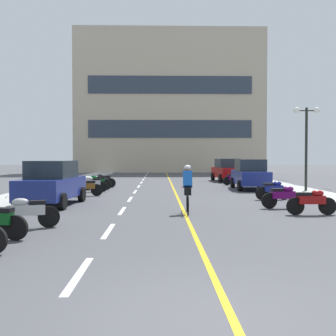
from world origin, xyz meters
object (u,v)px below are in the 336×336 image
Objects in this scene: street_lamp_mid at (306,129)px; parked_car_mid at (250,174)px; parked_car_near at (52,183)px; motorcycle_5 at (273,190)px; motorcycle_4 at (283,196)px; cyclist_rider at (188,188)px; motorcycle_8 at (97,182)px; motorcycle_7 at (92,184)px; parked_car_far at (227,170)px; motorcycle_2 at (28,212)px; motorcycle_9 at (103,180)px; motorcycle_3 at (312,201)px; motorcycle_10 at (234,178)px; motorcycle_6 at (85,187)px.

parked_car_mid is at bearing 135.89° from street_lamp_mid.
parked_car_near is 2.55× the size of motorcycle_5.
cyclist_rider is at bearing -162.57° from motorcycle_4.
motorcycle_4 and motorcycle_8 have the same top height.
street_lamp_mid is 13.75m from parked_car_near.
motorcycle_7 is at bearing 139.11° from motorcycle_4.
cyclist_rider is at bearing -134.93° from motorcycle_5.
parked_car_far is at bearing 76.15° from cyclist_rider.
motorcycle_9 is (0.01, 14.92, 0.00)m from motorcycle_2.
street_lamp_mid is 10.77m from cyclist_rider.
parked_car_far reaches higher than motorcycle_3.
parked_car_far is at bearing 87.50° from motorcycle_10.
motorcycle_7 and motorcycle_8 have the same top height.
motorcycle_5 is 9.13m from motorcycle_6.
parked_car_mid reaches higher than motorcycle_10.
motorcycle_4 is at bearing -52.10° from motorcycle_9.
motorcycle_3 is 12.78m from motorcycle_7.
parked_car_far is at bearing 90.53° from parked_car_mid.
motorcycle_4 is 3.97m from cyclist_rider.
motorcycle_3 is at bearing -76.32° from motorcycle_4.
cyclist_rider reaches higher than motorcycle_5.
motorcycle_6 is 0.98× the size of motorcycle_7.
street_lamp_mid reaches higher than motorcycle_6.
parked_car_mid is at bearing -86.16° from motorcycle_10.
motorcycle_6 and motorcycle_10 have the same top height.
motorcycle_2 is 0.97× the size of motorcycle_7.
parked_car_far is 4.14m from motorcycle_10.
parked_car_mid is at bearing 85.19° from motorcycle_4.
motorcycle_9 is at bearing 168.97° from parked_car_mid.
motorcycle_8 is 1.03× the size of motorcycle_10.
motorcycle_4 is 12.27m from motorcycle_8.
parked_car_near reaches higher than motorcycle_6.
cyclist_rider is (-3.76, -1.18, 0.41)m from motorcycle_4.
motorcycle_9 is 0.93× the size of cyclist_rider.
parked_car_near is 5.40m from motorcycle_2.
parked_car_mid is 2.50× the size of motorcycle_8.
motorcycle_2 and motorcycle_8 have the same top height.
motorcycle_4 is 3.12m from motorcycle_5.
parked_car_far is 2.44× the size of cyclist_rider.
parked_car_near is 2.60× the size of motorcycle_9.
motorcycle_2 is (-11.66, -10.70, -3.04)m from street_lamp_mid.
street_lamp_mid is 2.75× the size of motorcycle_10.
motorcycle_3 is 4.84m from motorcycle_5.
parked_car_mid is 10.75m from motorcycle_3.
motorcycle_7 is 1.03× the size of motorcycle_9.
motorcycle_3 is 1.02× the size of motorcycle_6.
motorcycle_5 is 10.68m from motorcycle_8.
motorcycle_6 is 0.94× the size of cyclist_rider.
parked_car_far is 2.54× the size of motorcycle_8.
motorcycle_7 is at bearing -149.25° from motorcycle_10.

